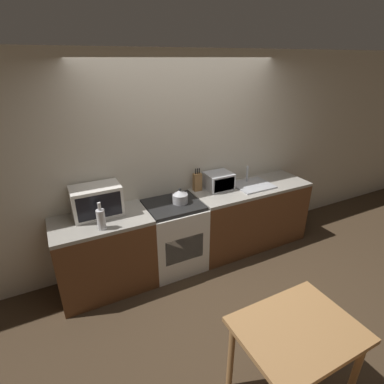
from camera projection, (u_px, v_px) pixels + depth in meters
ground_plane at (226, 295)px, 3.45m from camera, size 16.00×16.00×0.00m
wall_back at (183, 160)px, 3.82m from camera, size 10.00×0.06×2.60m
counter_left_run at (105, 254)px, 3.41m from camera, size 1.05×0.62×0.90m
counter_right_run at (249, 215)px, 4.25m from camera, size 1.65×0.62×0.90m
stove_range at (174, 236)px, 3.77m from camera, size 0.68×0.62×0.90m
kettle at (180, 197)px, 3.57m from camera, size 0.19×0.19×0.19m
microwave at (97, 201)px, 3.26m from camera, size 0.52×0.32×0.34m
bottle at (101, 219)px, 3.01m from camera, size 0.09×0.09×0.30m
knife_block at (197, 182)px, 3.89m from camera, size 0.11×0.07×0.30m
toaster_oven at (219, 181)px, 3.95m from camera, size 0.34×0.30×0.22m
sink_basin at (253, 185)px, 4.07m from camera, size 0.50×0.42×0.24m
dining_table at (296, 339)px, 2.14m from camera, size 0.85×0.65×0.77m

